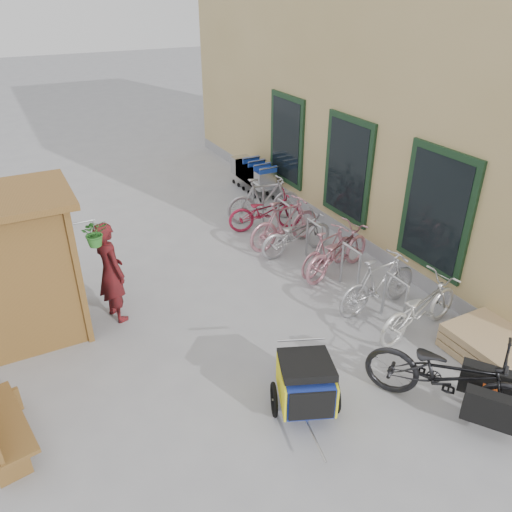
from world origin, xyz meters
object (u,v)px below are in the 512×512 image
child_trailer (306,382)px  bike_2 (337,251)px  cargo_bike (451,376)px  bike_0 (420,307)px  pallet_stack (491,346)px  bike_3 (328,250)px  bike_5 (285,223)px  person_kiosk (111,272)px  bike_1 (379,283)px  shopping_carts (253,172)px  bike_4 (296,234)px  bike_7 (264,200)px  bike_6 (265,212)px

child_trailer → bike_2: 3.73m
cargo_bike → bike_0: 1.69m
pallet_stack → bike_0: 1.17m
bike_2 → bike_3: bearing=21.9°
child_trailer → bike_5: size_ratio=0.84×
pallet_stack → person_kiosk: size_ratio=0.68×
pallet_stack → bike_0: size_ratio=0.66×
person_kiosk → bike_1: (4.09, -1.87, -0.37)m
shopping_carts → person_kiosk: person_kiosk is taller
pallet_stack → bike_4: size_ratio=0.72×
shopping_carts → bike_5: bearing=-105.5°
bike_4 → bike_2: bearing=-167.5°
bike_0 → bike_1: bike_1 is taller
cargo_bike → bike_7: (0.74, 6.43, -0.02)m
shopping_carts → bike_7: (-0.65, -1.85, -0.00)m
child_trailer → bike_4: 4.46m
shopping_carts → bike_1: size_ratio=1.03×
person_kiosk → bike_3: person_kiosk is taller
person_kiosk → bike_1: size_ratio=1.03×
bike_6 → bike_7: 0.50m
shopping_carts → cargo_bike: 8.40m
bike_2 → bike_5: bike_5 is taller
cargo_bike → bike_4: size_ratio=1.33×
bike_2 → bike_5: size_ratio=1.02×
bike_0 → cargo_bike: bearing=140.7°
shopping_carts → bike_3: bearing=-98.7°
pallet_stack → bike_3: 3.40m
bike_4 → bike_3: bearing=-172.2°
shopping_carts → child_trailer: bearing=-112.5°
child_trailer → person_kiosk: person_kiosk is taller
bike_1 → bike_5: bike_5 is taller
cargo_bike → bike_1: 2.40m
bike_1 → bike_5: size_ratio=0.96×
pallet_stack → bike_2: bike_2 is taller
person_kiosk → bike_1: person_kiosk is taller
cargo_bike → person_kiosk: person_kiosk is taller
child_trailer → bike_2: size_ratio=0.83×
cargo_bike → shopping_carts: bearing=45.5°
cargo_bike → bike_0: cargo_bike is taller
child_trailer → cargo_bike: size_ratio=0.67×
pallet_stack → cargo_bike: 1.51m
bike_4 → bike_5: bike_5 is taller
pallet_stack → cargo_bike: (-1.40, -0.45, 0.36)m
cargo_bike → bike_3: size_ratio=1.47×
bike_0 → bike_3: 2.32m
bike_1 → bike_7: bearing=-4.4°
shopping_carts → child_trailer: (-3.08, -7.43, -0.06)m
shopping_carts → bike_2: size_ratio=0.98×
child_trailer → bike_4: bike_4 is taller
shopping_carts → bike_1: bike_1 is taller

